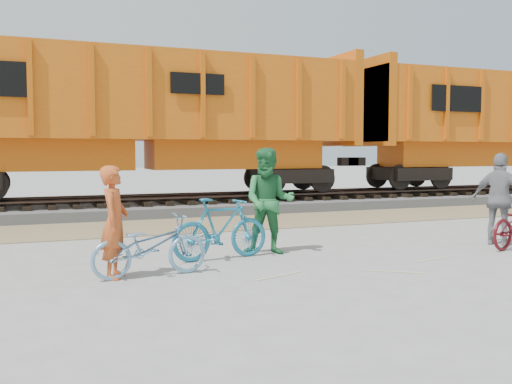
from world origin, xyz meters
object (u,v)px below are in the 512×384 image
at_px(hopper_car_center, 139,115).
at_px(bicycle_blue, 150,246).
at_px(person_man, 269,201).
at_px(bicycle_teal, 221,229).
at_px(person_woman, 500,199).
at_px(person_solo, 114,222).

xyz_separation_m(hopper_car_center, bicycle_blue, (-1.53, -9.11, -2.54)).
bearing_deg(bicycle_blue, hopper_car_center, -14.93).
bearing_deg(person_man, bicycle_teal, -140.17).
bearing_deg(hopper_car_center, person_woman, -57.52).
relative_size(bicycle_teal, person_solo, 1.08).
distance_m(bicycle_blue, person_woman, 7.16).
bearing_deg(bicycle_blue, person_man, -70.61).
xyz_separation_m(bicycle_blue, bicycle_teal, (1.42, 0.92, 0.08)).
distance_m(bicycle_blue, person_solo, 0.63).
distance_m(hopper_car_center, person_woman, 10.64).
bearing_deg(bicycle_teal, hopper_car_center, -8.13).
bearing_deg(bicycle_teal, person_solo, 105.67).
bearing_deg(person_man, hopper_car_center, 124.92).
height_order(bicycle_blue, person_solo, person_solo).
height_order(person_man, person_woman, person_man).
height_order(hopper_car_center, bicycle_blue, hopper_car_center).
bearing_deg(person_man, bicycle_blue, -126.69).
bearing_deg(hopper_car_center, bicycle_blue, -99.52).
bearing_deg(person_woman, person_solo, 62.84).
bearing_deg(hopper_car_center, person_man, -83.60).
bearing_deg(hopper_car_center, person_solo, -102.69).
distance_m(bicycle_teal, person_solo, 2.11).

